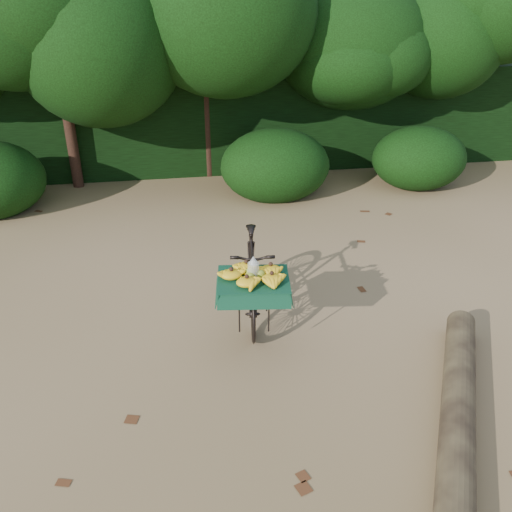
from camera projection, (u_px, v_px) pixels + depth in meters
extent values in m
plane|color=#A88059|center=(206.00, 365.00, 5.11)|extent=(80.00, 80.00, 0.00)
imported|color=black|center=(252.00, 276.00, 5.68)|extent=(0.63, 1.57, 0.92)
cube|color=black|center=(253.00, 280.00, 5.01)|extent=(0.38, 0.44, 0.02)
cube|color=#134A30|center=(253.00, 279.00, 5.00)|extent=(0.73, 0.63, 0.01)
ellipsoid|color=#909E26|center=(260.00, 274.00, 4.98)|extent=(0.09, 0.07, 0.10)
ellipsoid|color=#909E26|center=(250.00, 272.00, 5.02)|extent=(0.09, 0.07, 0.10)
ellipsoid|color=#909E26|center=(250.00, 277.00, 4.94)|extent=(0.09, 0.07, 0.10)
cylinder|color=#EAE5C6|center=(253.00, 270.00, 4.97)|extent=(0.11, 0.11, 0.14)
cylinder|color=brown|center=(456.00, 460.00, 3.92)|extent=(2.06, 3.43, 0.27)
cube|color=black|center=(177.00, 117.00, 10.22)|extent=(26.00, 1.80, 1.80)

